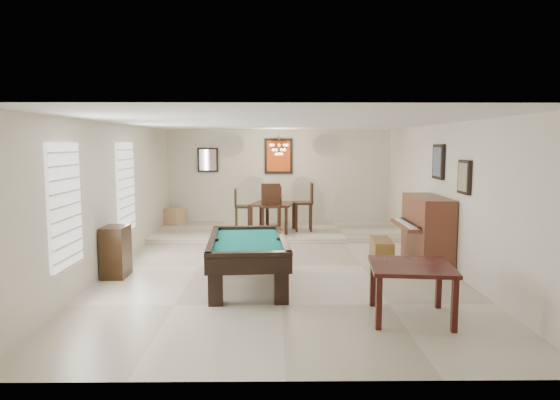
{
  "coord_description": "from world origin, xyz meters",
  "views": [
    {
      "loc": [
        -0.1,
        -8.99,
        2.24
      ],
      "look_at": [
        0.0,
        0.6,
        1.15
      ],
      "focal_mm": 32.0,
      "sensor_mm": 36.0,
      "label": 1
    }
  ],
  "objects_px": {
    "dining_chair_north": "(273,206)",
    "chandelier": "(279,145)",
    "upright_piano": "(419,231)",
    "piano_bench": "(381,252)",
    "dining_table": "(273,214)",
    "corner_bench": "(175,216)",
    "square_table": "(411,291)",
    "apothecary_chest": "(116,252)",
    "dining_chair_west": "(243,210)",
    "dining_chair_south": "(271,210)",
    "flower_vase": "(273,193)",
    "pool_table": "(248,263)",
    "dining_chair_east": "(303,207)"
  },
  "relations": [
    {
      "from": "dining_chair_north",
      "to": "chandelier",
      "type": "bearing_deg",
      "value": 96.67
    },
    {
      "from": "upright_piano",
      "to": "dining_chair_north",
      "type": "height_order",
      "value": "upright_piano"
    },
    {
      "from": "piano_bench",
      "to": "dining_table",
      "type": "height_order",
      "value": "dining_table"
    },
    {
      "from": "upright_piano",
      "to": "corner_bench",
      "type": "distance_m",
      "value": 6.65
    },
    {
      "from": "square_table",
      "to": "upright_piano",
      "type": "distance_m",
      "value": 2.98
    },
    {
      "from": "apothecary_chest",
      "to": "dining_chair_west",
      "type": "height_order",
      "value": "dining_chair_west"
    },
    {
      "from": "piano_bench",
      "to": "dining_chair_south",
      "type": "relative_size",
      "value": 0.73
    },
    {
      "from": "dining_chair_south",
      "to": "upright_piano",
      "type": "bearing_deg",
      "value": -38.71
    },
    {
      "from": "dining_chair_south",
      "to": "chandelier",
      "type": "height_order",
      "value": "chandelier"
    },
    {
      "from": "flower_vase",
      "to": "corner_bench",
      "type": "height_order",
      "value": "flower_vase"
    },
    {
      "from": "pool_table",
      "to": "chandelier",
      "type": "relative_size",
      "value": 3.66
    },
    {
      "from": "dining_chair_west",
      "to": "chandelier",
      "type": "distance_m",
      "value": 1.8
    },
    {
      "from": "upright_piano",
      "to": "corner_bench",
      "type": "bearing_deg",
      "value": 142.79
    },
    {
      "from": "square_table",
      "to": "dining_chair_south",
      "type": "distance_m",
      "value": 5.42
    },
    {
      "from": "chandelier",
      "to": "dining_table",
      "type": "bearing_deg",
      "value": -128.41
    },
    {
      "from": "piano_bench",
      "to": "flower_vase",
      "type": "height_order",
      "value": "flower_vase"
    },
    {
      "from": "dining_chair_south",
      "to": "dining_chair_west",
      "type": "relative_size",
      "value": 1.16
    },
    {
      "from": "dining_table",
      "to": "flower_vase",
      "type": "xyz_separation_m",
      "value": [
        0.0,
        0.0,
        0.51
      ]
    },
    {
      "from": "pool_table",
      "to": "corner_bench",
      "type": "relative_size",
      "value": 4.64
    },
    {
      "from": "dining_chair_east",
      "to": "flower_vase",
      "type": "bearing_deg",
      "value": -89.93
    },
    {
      "from": "upright_piano",
      "to": "dining_table",
      "type": "xyz_separation_m",
      "value": [
        -2.7,
        2.99,
        -0.12
      ]
    },
    {
      "from": "pool_table",
      "to": "dining_chair_north",
      "type": "distance_m",
      "value": 5.13
    },
    {
      "from": "dining_table",
      "to": "dining_chair_south",
      "type": "bearing_deg",
      "value": -93.77
    },
    {
      "from": "square_table",
      "to": "dining_chair_west",
      "type": "xyz_separation_m",
      "value": [
        -2.52,
        5.8,
        0.29
      ]
    },
    {
      "from": "chandelier",
      "to": "dining_chair_east",
      "type": "bearing_deg",
      "value": -16.51
    },
    {
      "from": "square_table",
      "to": "flower_vase",
      "type": "bearing_deg",
      "value": 107.11
    },
    {
      "from": "chandelier",
      "to": "dining_chair_north",
      "type": "bearing_deg",
      "value": 103.88
    },
    {
      "from": "piano_bench",
      "to": "dining_table",
      "type": "distance_m",
      "value": 3.63
    },
    {
      "from": "upright_piano",
      "to": "piano_bench",
      "type": "relative_size",
      "value": 1.75
    },
    {
      "from": "dining_chair_south",
      "to": "dining_chair_north",
      "type": "relative_size",
      "value": 1.16
    },
    {
      "from": "square_table",
      "to": "dining_chair_north",
      "type": "relative_size",
      "value": 0.98
    },
    {
      "from": "corner_bench",
      "to": "chandelier",
      "type": "bearing_deg",
      "value": -17.17
    },
    {
      "from": "apothecary_chest",
      "to": "flower_vase",
      "type": "bearing_deg",
      "value": 54.86
    },
    {
      "from": "pool_table",
      "to": "dining_chair_west",
      "type": "xyz_separation_m",
      "value": [
        -0.36,
        4.33,
        0.27
      ]
    },
    {
      "from": "apothecary_chest",
      "to": "dining_table",
      "type": "height_order",
      "value": "dining_table"
    },
    {
      "from": "upright_piano",
      "to": "dining_table",
      "type": "distance_m",
      "value": 4.03
    },
    {
      "from": "apothecary_chest",
      "to": "dining_chair_south",
      "type": "bearing_deg",
      "value": 49.46
    },
    {
      "from": "flower_vase",
      "to": "chandelier",
      "type": "distance_m",
      "value": 1.19
    },
    {
      "from": "flower_vase",
      "to": "dining_chair_south",
      "type": "height_order",
      "value": "dining_chair_south"
    },
    {
      "from": "pool_table",
      "to": "piano_bench",
      "type": "distance_m",
      "value": 2.74
    },
    {
      "from": "dining_chair_south",
      "to": "dining_chair_west",
      "type": "bearing_deg",
      "value": 135.0
    },
    {
      "from": "apothecary_chest",
      "to": "dining_chair_north",
      "type": "xyz_separation_m",
      "value": [
        2.64,
        4.51,
        0.21
      ]
    },
    {
      "from": "piano_bench",
      "to": "flower_vase",
      "type": "distance_m",
      "value": 3.71
    },
    {
      "from": "square_table",
      "to": "dining_chair_east",
      "type": "xyz_separation_m",
      "value": [
        -1.04,
        5.82,
        0.35
      ]
    },
    {
      "from": "upright_piano",
      "to": "flower_vase",
      "type": "height_order",
      "value": "upright_piano"
    },
    {
      "from": "dining_chair_east",
      "to": "dining_table",
      "type": "bearing_deg",
      "value": -89.93
    },
    {
      "from": "dining_chair_west",
      "to": "dining_table",
      "type": "bearing_deg",
      "value": -95.62
    },
    {
      "from": "flower_vase",
      "to": "chandelier",
      "type": "height_order",
      "value": "chandelier"
    },
    {
      "from": "dining_chair_west",
      "to": "upright_piano",
      "type": "bearing_deg",
      "value": -137.17
    },
    {
      "from": "upright_piano",
      "to": "flower_vase",
      "type": "xyz_separation_m",
      "value": [
        -2.7,
        2.99,
        0.4
      ]
    }
  ]
}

